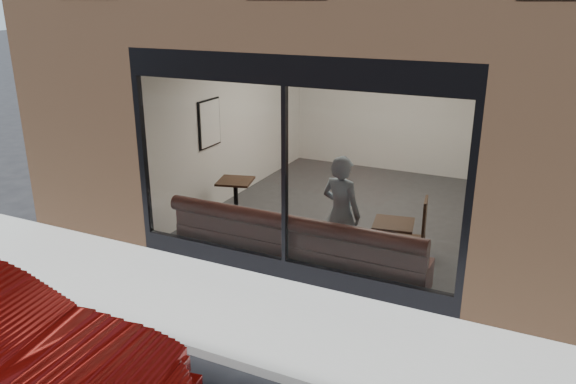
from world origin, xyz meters
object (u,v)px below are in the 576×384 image
at_px(cafe_table_left, 235,181).
at_px(cafe_chair_right, 410,240).
at_px(person, 341,213).
at_px(cafe_table_right, 394,224).
at_px(banquette, 297,253).

bearing_deg(cafe_table_left, cafe_chair_right, -1.58).
height_order(person, cafe_table_right, person).
relative_size(person, cafe_chair_right, 3.98).
relative_size(banquette, cafe_table_left, 6.64).
height_order(cafe_table_right, cafe_chair_right, cafe_table_right).
xyz_separation_m(person, cafe_chair_right, (0.85, 0.92, -0.64)).
bearing_deg(banquette, person, 24.71).
relative_size(cafe_table_left, cafe_chair_right, 1.36).
bearing_deg(cafe_table_right, banquette, -157.32).
xyz_separation_m(cafe_table_right, cafe_chair_right, (0.12, 0.64, -0.50)).
xyz_separation_m(person, cafe_table_right, (0.72, 0.28, -0.14)).
height_order(cafe_table_left, cafe_chair_right, cafe_table_left).
bearing_deg(banquette, cafe_chair_right, 39.73).
height_order(banquette, person, person).
bearing_deg(cafe_table_right, cafe_table_left, 166.81).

